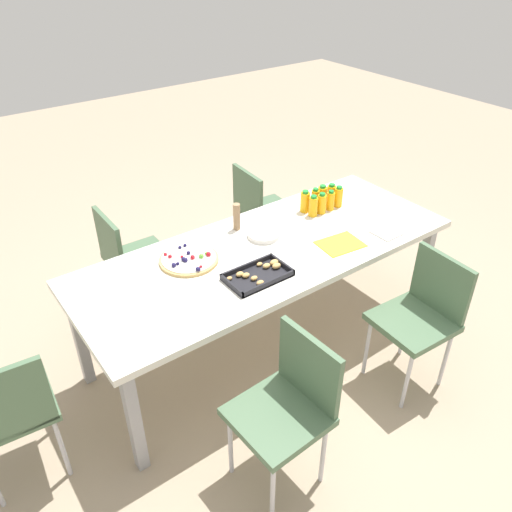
# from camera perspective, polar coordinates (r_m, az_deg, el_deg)

# --- Properties ---
(ground_plane) EXTENTS (12.00, 12.00, 0.00)m
(ground_plane) POSITION_cam_1_polar(r_m,az_deg,el_deg) (3.48, 1.12, -9.42)
(ground_plane) COLOR tan
(party_table) EXTENTS (2.33, 0.89, 0.74)m
(party_table) POSITION_cam_1_polar(r_m,az_deg,el_deg) (3.06, 1.26, -0.08)
(party_table) COLOR silver
(party_table) RESTS_ON ground_plane
(chair_near_right) EXTENTS (0.41, 0.41, 0.83)m
(chair_near_right) POSITION_cam_1_polar(r_m,az_deg,el_deg) (3.49, -13.95, 0.02)
(chair_near_right) COLOR #4C6B4C
(chair_near_right) RESTS_ON ground_plane
(chair_near_left) EXTENTS (0.43, 0.43, 0.83)m
(chair_near_left) POSITION_cam_1_polar(r_m,az_deg,el_deg) (3.97, 0.50, 5.39)
(chair_near_left) COLOR #4C6B4C
(chair_near_left) RESTS_ON ground_plane
(chair_end) EXTENTS (0.43, 0.43, 0.83)m
(chair_end) POSITION_cam_1_polar(r_m,az_deg,el_deg) (2.68, -25.96, -15.09)
(chair_end) COLOR #4C6B4C
(chair_end) RESTS_ON ground_plane
(chair_far_right) EXTENTS (0.42, 0.42, 0.83)m
(chair_far_right) POSITION_cam_1_polar(r_m,az_deg,el_deg) (2.46, 3.71, -15.95)
(chair_far_right) COLOR #4C6B4C
(chair_far_right) RESTS_ON ground_plane
(chair_far_left) EXTENTS (0.42, 0.42, 0.83)m
(chair_far_left) POSITION_cam_1_polar(r_m,az_deg,el_deg) (3.07, 18.10, -5.88)
(chair_far_left) COLOR #4C6B4C
(chair_far_left) RESTS_ON ground_plane
(juice_bottle_0) EXTENTS (0.06, 0.06, 0.14)m
(juice_bottle_0) POSITION_cam_1_polar(r_m,az_deg,el_deg) (3.55, 8.40, 6.88)
(juice_bottle_0) COLOR #F9AE14
(juice_bottle_0) RESTS_ON party_table
(juice_bottle_1) EXTENTS (0.06, 0.06, 0.15)m
(juice_bottle_1) POSITION_cam_1_polar(r_m,az_deg,el_deg) (3.50, 7.41, 6.68)
(juice_bottle_1) COLOR #F9AC14
(juice_bottle_1) RESTS_ON party_table
(juice_bottle_2) EXTENTS (0.05, 0.05, 0.15)m
(juice_bottle_2) POSITION_cam_1_polar(r_m,az_deg,el_deg) (3.45, 6.62, 6.33)
(juice_bottle_2) COLOR #F9AB14
(juice_bottle_2) RESTS_ON party_table
(juice_bottle_3) EXTENTS (0.06, 0.06, 0.15)m
(juice_bottle_3) POSITION_cam_1_polar(r_m,az_deg,el_deg) (3.41, 5.50, 6.05)
(juice_bottle_3) COLOR #F9AE14
(juice_bottle_3) RESTS_ON party_table
(juice_bottle_4) EXTENTS (0.06, 0.06, 0.15)m
(juice_bottle_4) POSITION_cam_1_polar(r_m,az_deg,el_deg) (3.51, 9.20, 6.54)
(juice_bottle_4) COLOR #F9AD14
(juice_bottle_4) RESTS_ON party_table
(juice_bottle_5) EXTENTS (0.05, 0.05, 0.14)m
(juice_bottle_5) POSITION_cam_1_polar(r_m,az_deg,el_deg) (3.45, 8.33, 6.14)
(juice_bottle_5) COLOR #FAAD14
(juice_bottle_5) RESTS_ON party_table
(juice_bottle_6) EXTENTS (0.06, 0.06, 0.14)m
(juice_bottle_6) POSITION_cam_1_polar(r_m,az_deg,el_deg) (3.40, 7.35, 5.82)
(juice_bottle_6) COLOR #F9AE14
(juice_bottle_6) RESTS_ON party_table
(juice_bottle_7) EXTENTS (0.06, 0.06, 0.14)m
(juice_bottle_7) POSITION_cam_1_polar(r_m,az_deg,el_deg) (3.36, 6.41, 5.55)
(juice_bottle_7) COLOR #F9AB14
(juice_bottle_7) RESTS_ON party_table
(fruit_pizza) EXTENTS (0.34, 0.34, 0.05)m
(fruit_pizza) POSITION_cam_1_polar(r_m,az_deg,el_deg) (2.93, -7.51, -0.35)
(fruit_pizza) COLOR tan
(fruit_pizza) RESTS_ON party_table
(snack_tray) EXTENTS (0.35, 0.21, 0.04)m
(snack_tray) POSITION_cam_1_polar(r_m,az_deg,el_deg) (2.78, 0.27, -2.10)
(snack_tray) COLOR black
(snack_tray) RESTS_ON party_table
(plate_stack) EXTENTS (0.20, 0.20, 0.03)m
(plate_stack) POSITION_cam_1_polar(r_m,az_deg,el_deg) (3.13, 0.87, 2.39)
(plate_stack) COLOR silver
(plate_stack) RESTS_ON party_table
(napkin_stack) EXTENTS (0.15, 0.15, 0.01)m
(napkin_stack) POSITION_cam_1_polar(r_m,az_deg,el_deg) (3.27, 14.37, 2.53)
(napkin_stack) COLOR white
(napkin_stack) RESTS_ON party_table
(cardboard_tube) EXTENTS (0.04, 0.04, 0.17)m
(cardboard_tube) POSITION_cam_1_polar(r_m,az_deg,el_deg) (3.18, -2.18, 4.41)
(cardboard_tube) COLOR #9E7A56
(cardboard_tube) RESTS_ON party_table
(paper_folder) EXTENTS (0.28, 0.23, 0.01)m
(paper_folder) POSITION_cam_1_polar(r_m,az_deg,el_deg) (3.10, 9.40, 1.34)
(paper_folder) COLOR yellow
(paper_folder) RESTS_ON party_table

